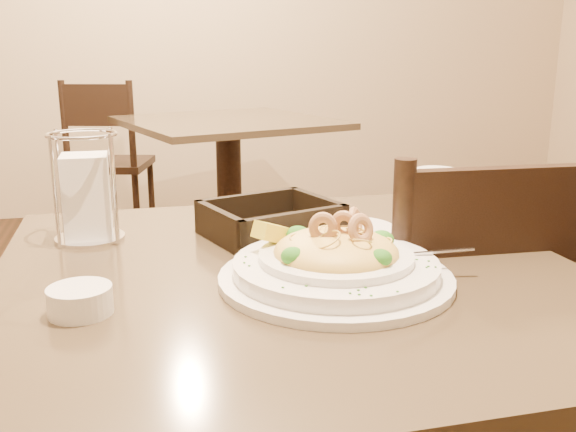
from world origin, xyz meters
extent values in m
cube|color=brown|center=(0.00, 0.00, 0.75)|extent=(0.90, 0.90, 0.03)
cylinder|color=black|center=(0.23, 2.12, 0.01)|extent=(0.52, 0.52, 0.03)
cylinder|color=black|center=(0.23, 2.12, 0.38)|extent=(0.12, 0.12, 0.71)
cube|color=brown|center=(0.23, 2.12, 0.75)|extent=(1.12, 1.12, 0.03)
cube|color=black|center=(0.38, 0.18, 0.45)|extent=(0.44, 0.44, 0.04)
cylinder|color=black|center=(0.57, 0.35, 0.21)|extent=(0.04, 0.04, 0.43)
cylinder|color=black|center=(0.21, 0.37, 0.21)|extent=(0.04, 0.04, 0.43)
cylinder|color=black|center=(0.19, 0.01, 0.70)|extent=(0.04, 0.04, 0.46)
cube|color=black|center=(0.37, 0.00, 0.80)|extent=(0.36, 0.05, 0.22)
cube|color=black|center=(-0.35, 2.84, 0.45)|extent=(0.51, 0.51, 0.04)
cylinder|color=black|center=(-0.12, 2.97, 0.21)|extent=(0.04, 0.04, 0.43)
cylinder|color=black|center=(-0.47, 3.06, 0.21)|extent=(0.04, 0.04, 0.43)
cylinder|color=black|center=(-0.22, 2.62, 0.21)|extent=(0.04, 0.04, 0.43)
cylinder|color=black|center=(-0.57, 2.71, 0.21)|extent=(0.04, 0.04, 0.43)
cylinder|color=black|center=(-0.22, 2.62, 0.70)|extent=(0.04, 0.04, 0.46)
cylinder|color=black|center=(-0.57, 2.71, 0.70)|extent=(0.04, 0.04, 0.46)
cube|color=black|center=(-0.39, 2.67, 0.80)|extent=(0.36, 0.12, 0.22)
cylinder|color=white|center=(0.05, -0.07, 0.77)|extent=(0.34, 0.34, 0.01)
cylinder|color=white|center=(0.05, -0.07, 0.79)|extent=(0.30, 0.30, 0.02)
cylinder|color=white|center=(0.05, -0.07, 0.81)|extent=(0.23, 0.23, 0.01)
ellipsoid|color=#DBB650|center=(0.05, -0.07, 0.81)|extent=(0.18, 0.18, 0.06)
cube|color=yellow|center=(-0.03, 0.00, 0.83)|extent=(0.07, 0.06, 0.04)
cube|color=silver|center=(0.19, -0.09, 0.80)|extent=(0.13, 0.03, 0.01)
cube|color=silver|center=(0.12, -0.09, 0.81)|extent=(0.04, 0.03, 0.00)
torus|color=#DBB650|center=(0.01, -0.08, 0.82)|extent=(0.06, 0.07, 0.03)
torus|color=#DBB650|center=(0.06, -0.08, 0.83)|extent=(0.06, 0.06, 0.03)
torus|color=#DBB650|center=(0.09, -0.06, 0.83)|extent=(0.04, 0.04, 0.01)
torus|color=#DBB650|center=(0.11, -0.08, 0.82)|extent=(0.04, 0.04, 0.02)
torus|color=#DBB650|center=(0.02, -0.11, 0.84)|extent=(0.05, 0.05, 0.03)
torus|color=#DBB650|center=(0.05, -0.07, 0.84)|extent=(0.05, 0.05, 0.02)
torus|color=#DBB650|center=(0.07, -0.08, 0.84)|extent=(0.04, 0.04, 0.02)
torus|color=#DBB650|center=(0.07, -0.07, 0.84)|extent=(0.07, 0.06, 0.04)
torus|color=#DBB650|center=(0.06, -0.14, 0.82)|extent=(0.04, 0.03, 0.02)
torus|color=#DBB650|center=(0.02, -0.07, 0.83)|extent=(0.04, 0.03, 0.03)
torus|color=#DBB650|center=(0.04, -0.07, 0.83)|extent=(0.06, 0.05, 0.04)
torus|color=#DBB650|center=(0.00, -0.06, 0.83)|extent=(0.04, 0.04, 0.01)
torus|color=#DBB650|center=(0.05, -0.08, 0.82)|extent=(0.05, 0.05, 0.02)
torus|color=#DBB650|center=(0.07, -0.12, 0.84)|extent=(0.04, 0.04, 0.02)
torus|color=#DBB650|center=(0.05, -0.07, 0.84)|extent=(0.03, 0.04, 0.02)
torus|color=tan|center=(0.08, -0.07, 0.85)|extent=(0.04, 0.05, 0.04)
torus|color=tan|center=(0.06, -0.08, 0.85)|extent=(0.05, 0.04, 0.04)
torus|color=tan|center=(0.07, -0.11, 0.85)|extent=(0.05, 0.04, 0.04)
torus|color=tan|center=(0.02, -0.09, 0.85)|extent=(0.04, 0.03, 0.04)
ellipsoid|color=#1E5E15|center=(0.12, -0.06, 0.82)|extent=(0.04, 0.04, 0.03)
ellipsoid|color=#1E5E15|center=(0.01, -0.01, 0.82)|extent=(0.04, 0.04, 0.03)
ellipsoid|color=#1E5E15|center=(-0.02, -0.10, 0.82)|extent=(0.03, 0.03, 0.03)
ellipsoid|color=#1E5E15|center=(0.09, -0.14, 0.82)|extent=(0.03, 0.03, 0.02)
cube|color=#266619|center=(-0.02, -0.17, 0.80)|extent=(0.00, 0.00, 0.00)
cube|color=#266619|center=(0.05, -0.22, 0.80)|extent=(0.00, 0.00, 0.00)
cube|color=#266619|center=(0.18, -0.11, 0.80)|extent=(0.00, 0.00, 0.00)
cube|color=#266619|center=(0.05, -0.19, 0.80)|extent=(0.00, 0.00, 0.00)
cube|color=#266619|center=(0.12, 0.01, 0.80)|extent=(0.00, 0.00, 0.00)
cube|color=#266619|center=(-0.08, -0.03, 0.80)|extent=(0.00, 0.00, 0.00)
cube|color=#266619|center=(0.03, -0.21, 0.80)|extent=(0.00, 0.00, 0.00)
cube|color=#266619|center=(0.04, -0.20, 0.80)|extent=(0.00, 0.00, 0.00)
cube|color=#266619|center=(0.09, -0.21, 0.80)|extent=(0.00, 0.00, 0.00)
cube|color=#266619|center=(0.14, 0.01, 0.80)|extent=(0.00, 0.00, 0.00)
cube|color=#266619|center=(0.17, -0.13, 0.80)|extent=(0.00, 0.00, 0.00)
cube|color=#266619|center=(0.16, -0.10, 0.80)|extent=(0.00, 0.00, 0.00)
cube|color=#266619|center=(-0.05, -0.16, 0.80)|extent=(0.00, 0.00, 0.00)
cube|color=#266619|center=(0.17, -0.14, 0.80)|extent=(0.00, 0.00, 0.00)
cube|color=#266619|center=(0.03, -0.20, 0.80)|extent=(0.00, 0.00, 0.00)
cube|color=#266619|center=(0.16, -0.14, 0.80)|extent=(0.00, 0.00, 0.00)
cube|color=#266619|center=(-0.08, -0.07, 0.80)|extent=(0.00, 0.00, 0.00)
cube|color=#266619|center=(-0.08, -0.06, 0.80)|extent=(0.00, 0.00, 0.00)
cube|color=white|center=(0.29, 0.10, 0.77)|extent=(0.12, 0.12, 0.00)
cylinder|color=#C54548|center=(0.29, 0.10, 0.83)|extent=(0.07, 0.07, 0.12)
cylinder|color=white|center=(0.29, 0.10, 0.89)|extent=(0.07, 0.07, 0.01)
cube|color=black|center=(0.01, 0.19, 0.77)|extent=(0.27, 0.24, 0.02)
cube|color=black|center=(0.11, 0.22, 0.80)|extent=(0.07, 0.18, 0.05)
cube|color=black|center=(-0.09, 0.16, 0.80)|extent=(0.07, 0.18, 0.05)
cube|color=black|center=(-0.02, 0.27, 0.80)|extent=(0.21, 0.08, 0.05)
cube|color=black|center=(0.03, 0.11, 0.80)|extent=(0.21, 0.08, 0.05)
cylinder|color=silver|center=(-0.31, 0.24, 0.77)|extent=(0.12, 0.12, 0.01)
torus|color=silver|center=(-0.31, 0.24, 0.96)|extent=(0.12, 0.12, 0.01)
cube|color=white|center=(-0.31, 0.24, 0.85)|extent=(0.09, 0.09, 0.15)
cylinder|color=silver|center=(-0.36, 0.19, 0.87)|extent=(0.01, 0.01, 0.19)
cylinder|color=silver|center=(-0.26, 0.19, 0.87)|extent=(0.01, 0.01, 0.19)
cylinder|color=silver|center=(-0.36, 0.29, 0.87)|extent=(0.01, 0.01, 0.19)
cylinder|color=silver|center=(-0.26, 0.29, 0.87)|extent=(0.01, 0.01, 0.19)
cylinder|color=white|center=(0.16, 0.17, 0.77)|extent=(0.19, 0.19, 0.01)
cylinder|color=white|center=(-0.31, -0.10, 0.78)|extent=(0.09, 0.09, 0.04)
camera|label=1|loc=(-0.23, -0.92, 1.10)|focal=40.00mm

